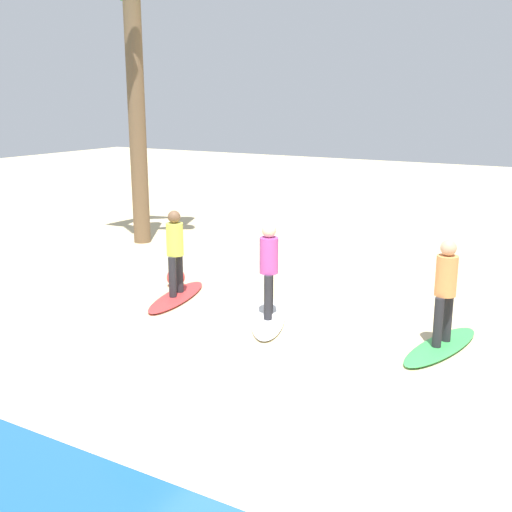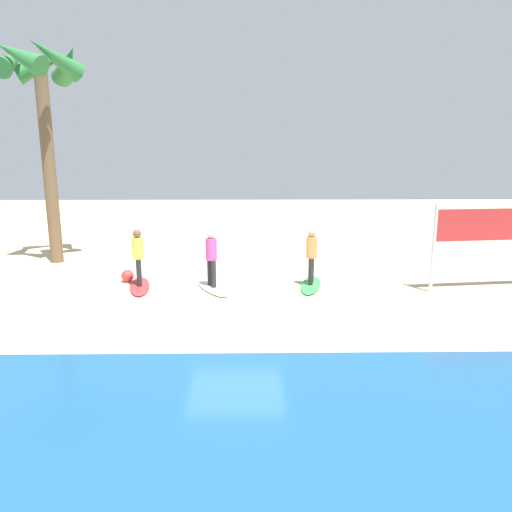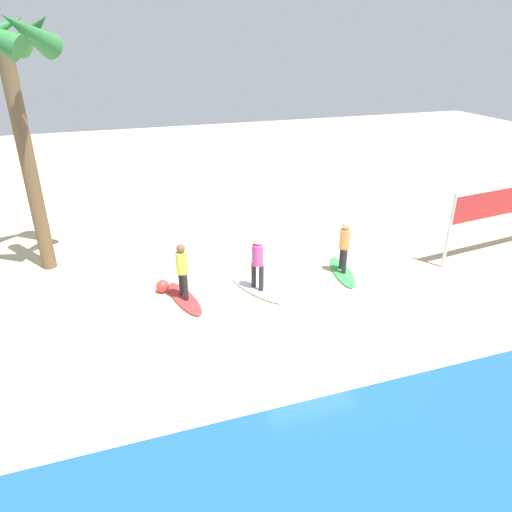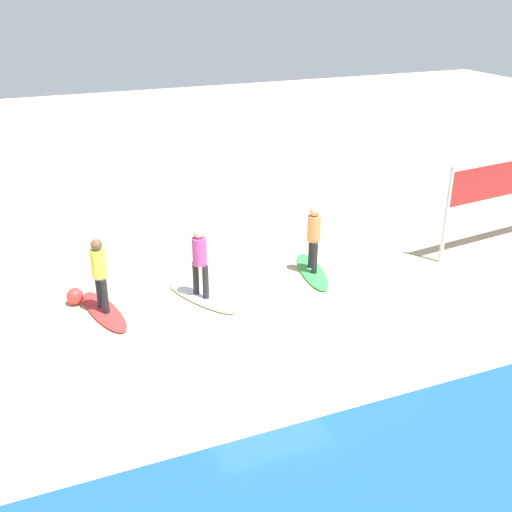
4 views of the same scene
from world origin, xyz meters
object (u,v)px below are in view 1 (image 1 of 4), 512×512
Objects in this scene: surfboard_red at (177,297)px; surfer_red at (175,247)px; surfboard_green at (441,346)px; surfboard_white at (269,318)px; surfer_green at (446,285)px; surfer_white at (269,263)px; beach_ball at (176,277)px.

surfer_red is at bearing -0.00° from surfboard_red.
surfboard_green is 1.00× the size of surfboard_red.
surfboard_green is at bearing 78.93° from surfboard_red.
surfboard_white is at bearing 73.27° from surfboard_red.
surfboard_green is 0.99m from surfer_green.
surfer_white is 2.14m from surfer_red.
surfer_white is 0.78× the size of surfboard_red.
surfer_white is at bearing -73.23° from surfboard_green.
surfboard_red is 0.84m from beach_ball.
surfboard_red is 1.28× the size of surfer_red.
surfboard_green is 1.28× the size of surfer_green.
surfer_red is (0.00, 0.00, 0.99)m from surfboard_red.
surfboard_green is 5.15m from surfer_red.
surfboard_white and surfboard_red have the same top height.
beach_ball is at bearing -153.58° from surfboard_red.
surfer_red reaches higher than surfboard_red.
surfboard_white is 2.14m from surfboard_red.
surfer_white is (2.91, 0.25, 0.99)m from surfboard_green.
surfer_red is 1.19m from beach_ball.
surfer_red is (2.14, -0.19, 0.99)m from surfboard_white.
surfer_red is (5.05, 0.06, 0.99)m from surfboard_green.
surfboard_white is 2.78m from beach_ball.
beach_ball is (2.65, -0.84, 0.14)m from surfboard_white.
surfboard_green is at bearing 69.83° from surfboard_white.
surfer_red reaches higher than surfboard_white.
beach_ball is at bearing -51.83° from surfer_red.
surfboard_green is 1.28× the size of surfer_red.
surfer_white is at bearing -178.43° from surfboard_white.
surfboard_white is 1.28× the size of surfer_white.
surfer_white is 2.36m from surfboard_red.
surfboard_red is (2.14, -0.19, 0.00)m from surfboard_white.
surfboard_white is (2.91, 0.25, -0.99)m from surfer_green.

